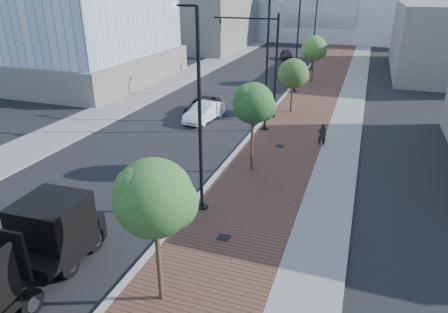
% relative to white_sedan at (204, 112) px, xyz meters
% --- Properties ---
extents(sidewalk, '(7.00, 140.00, 0.12)m').
position_rel_white_sedan_xyz_m(sidewalk, '(7.95, 17.29, -0.65)').
color(sidewalk, '#4C2D23').
rests_on(sidewalk, ground).
extents(concrete_strip, '(2.40, 140.00, 0.13)m').
position_rel_white_sedan_xyz_m(concrete_strip, '(10.65, 17.29, -0.65)').
color(concrete_strip, slate).
rests_on(concrete_strip, ground).
extents(curb, '(0.30, 140.00, 0.14)m').
position_rel_white_sedan_xyz_m(curb, '(4.45, 17.29, -0.64)').
color(curb, gray).
rests_on(curb, ground).
extents(west_sidewalk, '(4.00, 140.00, 0.12)m').
position_rel_white_sedan_xyz_m(west_sidewalk, '(-8.55, 17.29, -0.65)').
color(west_sidewalk, slate).
rests_on(west_sidewalk, ground).
extents(white_sedan, '(2.14, 4.50, 1.42)m').
position_rel_white_sedan_xyz_m(white_sedan, '(0.00, 0.00, 0.00)').
color(white_sedan, white).
rests_on(white_sedan, ground).
extents(dark_car_mid, '(2.69, 5.01, 1.34)m').
position_rel_white_sedan_xyz_m(dark_car_mid, '(-0.85, 1.62, -0.04)').
color(dark_car_mid, black).
rests_on(dark_car_mid, ground).
extents(dark_car_far, '(2.65, 4.36, 1.18)m').
position_rel_white_sedan_xyz_m(dark_car_far, '(0.38, 30.70, -0.12)').
color(dark_car_far, black).
rests_on(dark_car_far, ground).
extents(pedestrian, '(0.62, 0.46, 1.57)m').
position_rel_white_sedan_xyz_m(pedestrian, '(9.39, -2.55, 0.08)').
color(pedestrian, black).
rests_on(pedestrian, ground).
extents(streetlight_1, '(1.44, 0.56, 9.21)m').
position_rel_white_sedan_xyz_m(streetlight_1, '(4.94, -12.71, 3.63)').
color(streetlight_1, black).
rests_on(streetlight_1, ground).
extents(streetlight_2, '(1.72, 0.56, 9.28)m').
position_rel_white_sedan_xyz_m(streetlight_2, '(5.05, -0.71, 4.11)').
color(streetlight_2, black).
rests_on(streetlight_2, ground).
extents(streetlight_3, '(1.44, 0.56, 9.21)m').
position_rel_white_sedan_xyz_m(streetlight_3, '(4.94, 11.29, 3.63)').
color(streetlight_3, black).
rests_on(streetlight_3, ground).
extents(streetlight_4, '(1.72, 0.56, 9.28)m').
position_rel_white_sedan_xyz_m(streetlight_4, '(5.05, 23.29, 4.11)').
color(streetlight_4, black).
rests_on(streetlight_4, ground).
extents(traffic_mast, '(5.09, 0.20, 8.00)m').
position_rel_white_sedan_xyz_m(traffic_mast, '(4.15, 2.29, 4.27)').
color(traffic_mast, black).
rests_on(traffic_mast, ground).
extents(tree_0, '(2.50, 2.47, 5.19)m').
position_rel_white_sedan_xyz_m(tree_0, '(6.10, -18.68, 3.23)').
color(tree_0, '#382619').
rests_on(tree_0, ground).
extents(tree_1, '(2.32, 2.26, 5.14)m').
position_rel_white_sedan_xyz_m(tree_1, '(6.10, -7.68, 3.28)').
color(tree_1, '#382619').
rests_on(tree_1, ground).
extents(tree_2, '(2.47, 2.43, 4.52)m').
position_rel_white_sedan_xyz_m(tree_2, '(6.10, 4.32, 2.58)').
color(tree_2, '#382619').
rests_on(tree_2, ground).
extents(tree_3, '(2.65, 2.64, 5.03)m').
position_rel_white_sedan_xyz_m(tree_3, '(6.10, 16.32, 2.98)').
color(tree_3, '#382619').
rests_on(tree_3, ground).
extents(tower_podium, '(19.00, 19.00, 3.00)m').
position_rel_white_sedan_xyz_m(tower_podium, '(-19.55, 9.29, 0.79)').
color(tower_podium, slate).
rests_on(tower_podium, ground).
extents(convention_center, '(50.00, 30.00, 50.00)m').
position_rel_white_sedan_xyz_m(convention_center, '(2.45, 62.29, 5.29)').
color(convention_center, '#B2B6BC').
rests_on(convention_center, ground).
extents(commercial_block_nw, '(14.00, 20.00, 10.00)m').
position_rel_white_sedan_xyz_m(commercial_block_nw, '(-15.55, 37.29, 4.29)').
color(commercial_block_nw, '#66615B').
rests_on(commercial_block_nw, ground).
extents(utility_cover_1, '(0.50, 0.50, 0.02)m').
position_rel_white_sedan_xyz_m(utility_cover_1, '(6.85, -14.71, -0.58)').
color(utility_cover_1, black).
rests_on(utility_cover_1, sidewalk).
extents(utility_cover_2, '(0.50, 0.50, 0.02)m').
position_rel_white_sedan_xyz_m(utility_cover_2, '(6.85, -3.71, -0.58)').
color(utility_cover_2, black).
rests_on(utility_cover_2, sidewalk).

